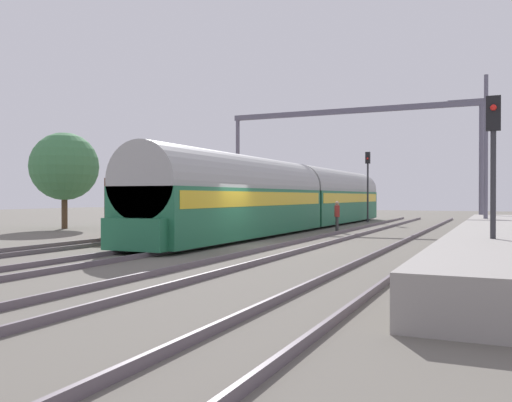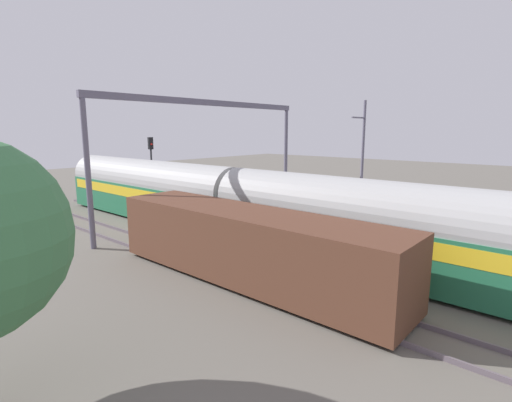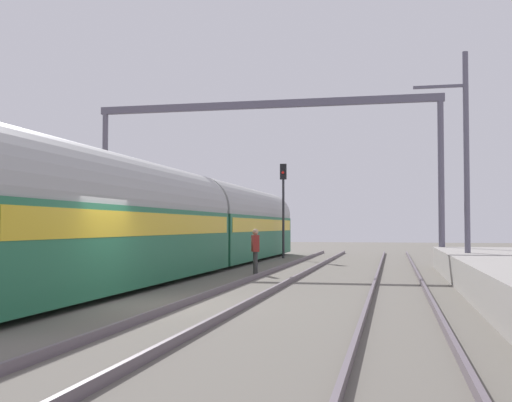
{
  "view_description": "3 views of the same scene",
  "coord_description": "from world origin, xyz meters",
  "px_view_note": "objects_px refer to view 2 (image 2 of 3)",
  "views": [
    {
      "loc": [
        9.26,
        -20.0,
        2.0
      ],
      "look_at": [
        -2.06,
        5.32,
        1.77
      ],
      "focal_mm": 38.49,
      "sensor_mm": 36.0,
      "label": 1
    },
    {
      "loc": [
        -17.16,
        -3.08,
        5.99
      ],
      "look_at": [
        0.99,
        12.7,
        1.57
      ],
      "focal_mm": 27.24,
      "sensor_mm": 36.0,
      "label": 2
    },
    {
      "loc": [
        6.04,
        -14.08,
        1.83
      ],
      "look_at": [
        -1.03,
        18.85,
        3.17
      ],
      "focal_mm": 44.82,
      "sensor_mm": 36.0,
      "label": 3
    }
  ],
  "objects_px": {
    "catenary_gantry": "(210,131)",
    "passenger_train": "(235,204)",
    "freight_car": "(248,245)",
    "railway_signal_far": "(152,164)",
    "person_crossing": "(289,216)"
  },
  "relations": [
    {
      "from": "person_crossing",
      "to": "catenary_gantry",
      "type": "bearing_deg",
      "value": -15.74
    },
    {
      "from": "catenary_gantry",
      "to": "passenger_train",
      "type": "bearing_deg",
      "value": -116.27
    },
    {
      "from": "passenger_train",
      "to": "catenary_gantry",
      "type": "bearing_deg",
      "value": 63.73
    },
    {
      "from": "person_crossing",
      "to": "railway_signal_far",
      "type": "xyz_separation_m",
      "value": [
        -0.98,
        12.2,
        2.43
      ]
    },
    {
      "from": "freight_car",
      "to": "railway_signal_far",
      "type": "height_order",
      "value": "railway_signal_far"
    },
    {
      "from": "passenger_train",
      "to": "railway_signal_far",
      "type": "bearing_deg",
      "value": 79.78
    },
    {
      "from": "freight_car",
      "to": "railway_signal_far",
      "type": "xyz_separation_m",
      "value": [
        6.04,
        15.36,
        1.99
      ]
    },
    {
      "from": "passenger_train",
      "to": "freight_car",
      "type": "distance_m",
      "value": 6.29
    },
    {
      "from": "passenger_train",
      "to": "freight_car",
      "type": "height_order",
      "value": "passenger_train"
    },
    {
      "from": "passenger_train",
      "to": "person_crossing",
      "type": "relative_size",
      "value": 18.99
    },
    {
      "from": "railway_signal_far",
      "to": "catenary_gantry",
      "type": "bearing_deg",
      "value": -88.73
    },
    {
      "from": "passenger_train",
      "to": "person_crossing",
      "type": "bearing_deg",
      "value": -28.3
    },
    {
      "from": "passenger_train",
      "to": "person_crossing",
      "type": "xyz_separation_m",
      "value": [
        2.9,
        -1.56,
        -0.94
      ]
    },
    {
      "from": "freight_car",
      "to": "catenary_gantry",
      "type": "distance_m",
      "value": 11.71
    },
    {
      "from": "passenger_train",
      "to": "catenary_gantry",
      "type": "relative_size",
      "value": 1.96
    }
  ]
}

